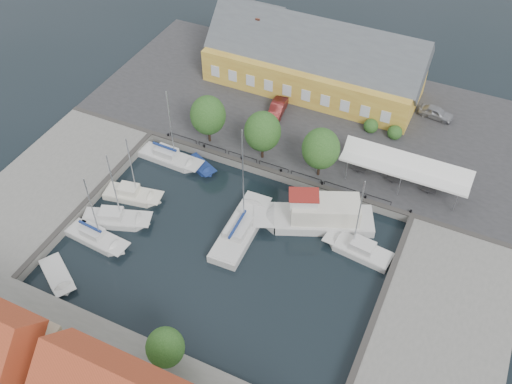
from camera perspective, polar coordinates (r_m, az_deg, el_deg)
ground at (r=59.62m, az=-2.46°, el=-4.72°), size 140.00×140.00×0.00m
north_quay at (r=74.75m, az=5.60°, el=7.84°), size 56.00×26.00×1.00m
west_quay at (r=68.42m, az=-19.92°, el=0.66°), size 12.00×24.00×1.00m
east_quay at (r=55.16m, az=17.90°, el=-13.06°), size 12.00×24.00×1.00m
quay_edge_fittings at (r=61.64m, az=-0.48°, el=-1.04°), size 56.00×24.72×0.40m
warehouse at (r=77.38m, az=5.44°, el=12.83°), size 28.56×14.00×9.55m
tent_canopy at (r=63.98m, az=14.76°, el=2.49°), size 14.00×4.00×2.83m
quay_trees at (r=64.53m, az=0.66°, el=6.08°), size 18.20×4.20×6.30m
car_silver at (r=75.93m, az=17.57°, el=7.58°), size 4.54×2.29×1.48m
car_red at (r=73.09m, az=2.14°, el=8.33°), size 2.22×4.93×1.57m
center_sailboat at (r=59.77m, az=-1.60°, el=-3.98°), size 3.36×10.32×13.80m
trawler at (r=60.66m, az=6.27°, el=-2.43°), size 13.14×8.44×5.00m
east_boat_a at (r=59.17m, az=10.28°, el=-5.80°), size 7.38×3.18×10.32m
west_boat_a at (r=68.71m, az=-8.64°, el=3.32°), size 8.19×2.55×10.80m
west_boat_b at (r=64.95m, az=-12.28°, el=-0.37°), size 6.88×3.41×9.31m
west_boat_c at (r=62.79m, az=-13.88°, el=-2.74°), size 7.73×4.71×10.21m
west_boat_d at (r=61.49m, az=-15.66°, el=-4.53°), size 7.38×2.74×9.85m
launch_sw at (r=59.76m, az=-19.21°, el=-7.95°), size 5.66×4.58×0.98m
launch_nw at (r=67.51m, az=-5.60°, el=2.56°), size 4.64×3.40×0.88m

